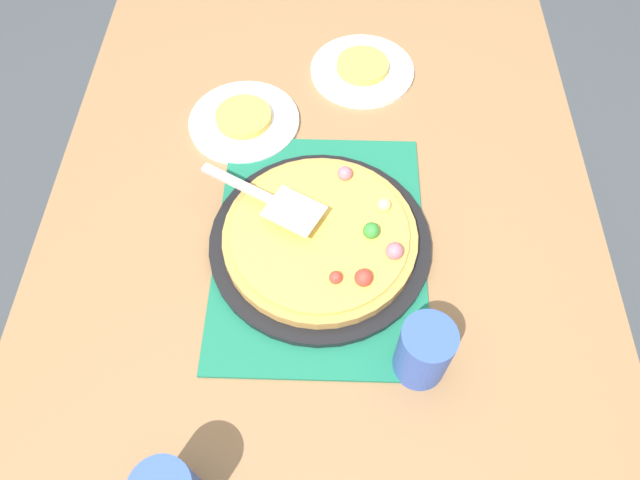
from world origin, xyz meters
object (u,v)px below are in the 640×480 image
cup_near (424,351)px  plate_near_left (244,121)px  served_slice_left (243,117)px  plate_far_right (362,70)px  pizza (322,236)px  pizza_server (270,199)px  pizza_pan (320,242)px  served_slice_right (363,66)px

cup_near → plate_near_left: bearing=-147.5°
plate_near_left → served_slice_left: 0.01m
plate_near_left → plate_far_right: size_ratio=1.00×
pizza → pizza_server: 0.11m
cup_near → pizza_server: (-0.26, -0.24, 0.01)m
cup_near → pizza_pan: bearing=-143.4°
plate_near_left → served_slice_left: served_slice_left is taller
served_slice_left → served_slice_right: (-0.15, 0.24, 0.00)m
pizza → pizza_server: pizza_server is taller
cup_near → served_slice_left: bearing=-147.5°
pizza_pan → cup_near: cup_near is taller
served_slice_right → cup_near: cup_near is taller
plate_near_left → plate_far_right: same height
pizza_server → cup_near: bearing=43.2°
pizza_pan → plate_near_left: bearing=-150.7°
pizza_pan → cup_near: 0.27m
plate_far_right → served_slice_right: served_slice_right is taller
pizza_pan → pizza_server: size_ratio=1.71×
pizza_server → plate_near_left: bearing=-162.7°
pizza_pan → served_slice_left: 0.33m
pizza_pan → pizza: 0.02m
plate_near_left → plate_far_right: bearing=123.0°
plate_near_left → cup_near: bearing=32.5°
pizza_pan → served_slice_left: bearing=-150.7°
pizza_pan → plate_near_left: pizza_pan is taller
plate_near_left → pizza_server: bearing=17.3°
pizza_pan → cup_near: size_ratio=3.17×
plate_near_left → pizza_server: pizza_server is taller
pizza → served_slice_right: bearing=170.4°
plate_far_right → served_slice_right: bearing=0.0°
plate_far_right → cup_near: 0.66m
pizza_pan → cup_near: bearing=36.6°
cup_near → pizza: bearing=-144.0°
plate_far_right → pizza_server: bearing=-22.7°
pizza → served_slice_right: 0.45m
served_slice_left → served_slice_right: bearing=123.0°
pizza_pan → pizza_server: 0.11m
pizza_server → plate_far_right: bearing=157.3°
pizza → plate_far_right: 0.45m
cup_near → pizza_server: size_ratio=0.54×
plate_near_left → cup_near: 0.59m
served_slice_left → served_slice_right: 0.28m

